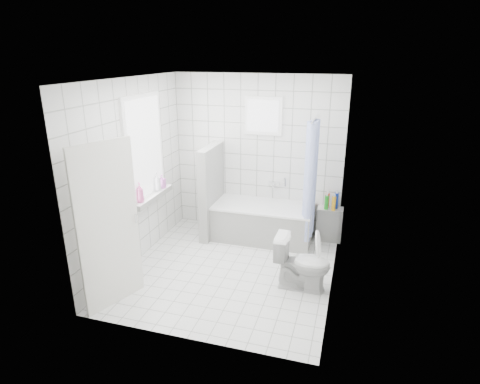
% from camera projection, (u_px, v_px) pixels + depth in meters
% --- Properties ---
extents(ground, '(3.00, 3.00, 0.00)m').
position_uv_depth(ground, '(230.00, 270.00, 5.65)').
color(ground, white).
rests_on(ground, ground).
extents(ceiling, '(3.00, 3.00, 0.00)m').
position_uv_depth(ceiling, '(228.00, 79.00, 4.79)').
color(ceiling, white).
rests_on(ceiling, ground).
extents(wall_back, '(2.80, 0.02, 2.60)m').
position_uv_depth(wall_back, '(257.00, 155.00, 6.58)').
color(wall_back, white).
rests_on(wall_back, ground).
extents(wall_front, '(2.80, 0.02, 2.60)m').
position_uv_depth(wall_front, '(181.00, 228.00, 3.87)').
color(wall_front, white).
rests_on(wall_front, ground).
extents(wall_left, '(0.02, 3.00, 2.60)m').
position_uv_depth(wall_left, '(134.00, 173.00, 5.60)').
color(wall_left, white).
rests_on(wall_left, ground).
extents(wall_right, '(0.02, 3.00, 2.60)m').
position_uv_depth(wall_right, '(339.00, 192.00, 4.85)').
color(wall_right, white).
rests_on(wall_right, ground).
extents(window_left, '(0.01, 0.90, 1.40)m').
position_uv_depth(window_left, '(146.00, 148.00, 5.76)').
color(window_left, white).
rests_on(window_left, wall_left).
extents(window_back, '(0.50, 0.01, 0.50)m').
position_uv_depth(window_back, '(263.00, 116.00, 6.30)').
color(window_back, white).
rests_on(window_back, wall_back).
extents(window_sill, '(0.18, 1.02, 0.08)m').
position_uv_depth(window_sill, '(152.00, 197.00, 5.99)').
color(window_sill, white).
rests_on(window_sill, wall_left).
extents(door, '(0.33, 0.76, 2.00)m').
position_uv_depth(door, '(109.00, 227.00, 4.62)').
color(door, silver).
rests_on(door, ground).
extents(bathtub, '(1.59, 0.77, 0.58)m').
position_uv_depth(bathtub, '(263.00, 222.00, 6.52)').
color(bathtub, white).
rests_on(bathtub, ground).
extents(partition_wall, '(0.15, 0.85, 1.50)m').
position_uv_depth(partition_wall, '(212.00, 191.00, 6.55)').
color(partition_wall, white).
rests_on(partition_wall, ground).
extents(tiled_ledge, '(0.40, 0.24, 0.55)m').
position_uv_depth(tiled_ledge, '(329.00, 224.00, 6.48)').
color(tiled_ledge, white).
rests_on(tiled_ledge, ground).
extents(toilet, '(0.71, 0.41, 0.72)m').
position_uv_depth(toilet, '(302.00, 263.00, 5.12)').
color(toilet, silver).
rests_on(toilet, ground).
extents(curtain_rod, '(0.02, 0.80, 0.02)m').
position_uv_depth(curtain_rod, '(315.00, 119.00, 5.74)').
color(curtain_rod, silver).
rests_on(curtain_rod, wall_back).
extents(shower_curtain, '(0.14, 0.48, 1.78)m').
position_uv_depth(shower_curtain, '(310.00, 181.00, 5.92)').
color(shower_curtain, '#4154BF').
rests_on(shower_curtain, curtain_rod).
extents(tub_faucet, '(0.18, 0.06, 0.06)m').
position_uv_depth(tub_faucet, '(274.00, 184.00, 6.61)').
color(tub_faucet, silver).
rests_on(tub_faucet, wall_back).
extents(sill_bottles, '(0.15, 0.79, 0.30)m').
position_uv_depth(sill_bottles, '(152.00, 185.00, 5.94)').
color(sill_bottles, '#DB559A').
rests_on(sill_bottles, window_sill).
extents(ledge_bottles, '(0.21, 0.17, 0.26)m').
position_uv_depth(ledge_bottles, '(331.00, 202.00, 6.32)').
color(ledge_bottles, green).
rests_on(ledge_bottles, tiled_ledge).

